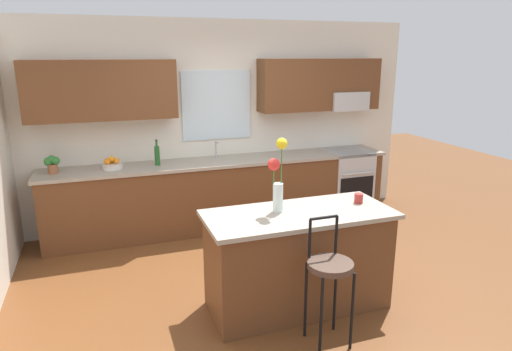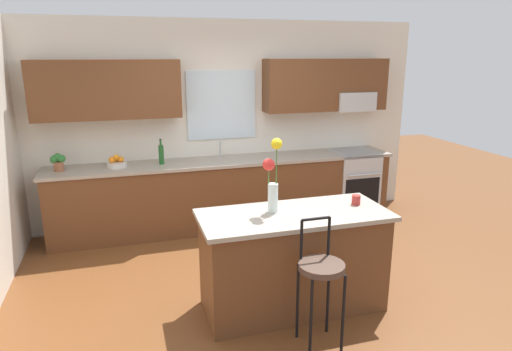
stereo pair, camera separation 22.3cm
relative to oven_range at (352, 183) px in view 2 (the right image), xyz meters
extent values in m
plane|color=brown|center=(-1.84, -1.68, -0.46)|extent=(14.00, 14.00, 0.00)
cube|color=silver|center=(-1.84, 0.38, 0.89)|extent=(5.60, 0.12, 2.70)
cube|color=brown|center=(-3.27, 0.15, 1.39)|extent=(1.73, 0.34, 0.70)
cube|color=brown|center=(-0.41, 0.15, 1.39)|extent=(1.73, 0.34, 0.70)
cube|color=silver|center=(-1.84, 0.31, 1.14)|extent=(0.93, 0.03, 0.90)
cube|color=#B7BABC|center=(0.00, 0.12, 1.16)|extent=(0.56, 0.36, 0.26)
cube|color=brown|center=(-1.84, 0.02, -0.02)|extent=(4.50, 0.60, 0.88)
cube|color=#9E9384|center=(-1.84, 0.02, 0.44)|extent=(4.56, 0.64, 0.04)
cube|color=#B7BABC|center=(-1.90, 0.02, 0.39)|extent=(0.54, 0.38, 0.11)
cylinder|color=#B7BABC|center=(-1.90, 0.18, 0.57)|extent=(0.02, 0.02, 0.22)
cylinder|color=#B7BABC|center=(-1.90, 0.12, 0.68)|extent=(0.02, 0.12, 0.02)
cube|color=#B7BABC|center=(0.00, 0.00, 0.00)|extent=(0.60, 0.60, 0.92)
cube|color=black|center=(0.00, -0.29, -0.06)|extent=(0.52, 0.02, 0.40)
cylinder|color=#B7BABC|center=(0.00, -0.33, 0.20)|extent=(0.50, 0.02, 0.02)
cube|color=brown|center=(-1.75, -2.14, -0.02)|extent=(1.60, 0.65, 0.88)
cube|color=#9E9384|center=(-1.75, -2.14, 0.44)|extent=(1.68, 0.73, 0.04)
cylinder|color=black|center=(-1.88, -2.86, -0.13)|extent=(0.02, 0.02, 0.66)
cylinder|color=black|center=(-1.61, -2.86, -0.13)|extent=(0.02, 0.02, 0.66)
cylinder|color=black|center=(-1.88, -2.59, -0.13)|extent=(0.02, 0.02, 0.66)
cylinder|color=black|center=(-1.61, -2.59, -0.13)|extent=(0.02, 0.02, 0.66)
cylinder|color=#4C382D|center=(-1.75, -2.72, 0.23)|extent=(0.36, 0.36, 0.05)
cylinder|color=black|center=(-1.86, -2.59, 0.41)|extent=(0.02, 0.02, 0.32)
cylinder|color=black|center=(-1.63, -2.59, 0.41)|extent=(0.02, 0.02, 0.32)
cylinder|color=black|center=(-1.75, -2.59, 0.57)|extent=(0.23, 0.02, 0.02)
cylinder|color=silver|center=(-1.92, -2.06, 0.59)|extent=(0.09, 0.09, 0.26)
cylinder|color=#3D722D|center=(-1.89, -2.06, 0.81)|extent=(0.01, 0.01, 0.53)
sphere|color=yellow|center=(-1.89, -2.06, 1.07)|extent=(0.10, 0.10, 0.10)
cylinder|color=#3D722D|center=(-1.96, -2.05, 0.72)|extent=(0.01, 0.01, 0.35)
sphere|color=red|center=(-1.96, -2.05, 0.89)|extent=(0.11, 0.11, 0.11)
cylinder|color=#A52D28|center=(-1.12, -2.09, 0.51)|extent=(0.08, 0.08, 0.09)
cylinder|color=silver|center=(-3.23, 0.02, 0.49)|extent=(0.24, 0.24, 0.06)
sphere|color=orange|center=(-3.18, 0.02, 0.56)|extent=(0.07, 0.07, 0.07)
sphere|color=orange|center=(-3.23, 0.08, 0.56)|extent=(0.08, 0.08, 0.08)
sphere|color=orange|center=(-3.29, 0.02, 0.56)|extent=(0.08, 0.08, 0.08)
sphere|color=orange|center=(-3.23, 0.02, 0.59)|extent=(0.07, 0.07, 0.07)
cylinder|color=#1E5923|center=(-2.69, 0.02, 0.58)|extent=(0.06, 0.06, 0.24)
cylinder|color=#1E5923|center=(-2.69, 0.02, 0.74)|extent=(0.03, 0.03, 0.07)
cylinder|color=black|center=(-2.69, 0.02, 0.78)|extent=(0.03, 0.03, 0.02)
cylinder|color=#9E5B3D|center=(-3.89, 0.02, 0.52)|extent=(0.11, 0.11, 0.11)
sphere|color=#2D7A33|center=(-3.89, 0.02, 0.63)|extent=(0.09, 0.09, 0.09)
sphere|color=#2D7A33|center=(-3.93, 0.03, 0.60)|extent=(0.10, 0.10, 0.10)
sphere|color=#2D7A33|center=(-3.85, 0.01, 0.61)|extent=(0.09, 0.09, 0.09)
camera|label=1|loc=(-3.35, -5.53, 1.82)|focal=31.63mm
camera|label=2|loc=(-3.14, -5.60, 1.82)|focal=31.63mm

